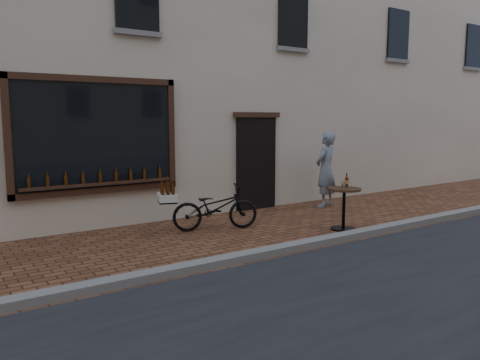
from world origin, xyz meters
TOP-DOWN VIEW (x-y plane):
  - ground at (0.00, 0.00)m, footprint 90.00×90.00m
  - kerb at (0.00, 0.20)m, footprint 90.00×0.25m
  - shop_building at (0.00, 6.50)m, footprint 28.00×6.20m
  - cargo_bicycle at (-0.06, 2.18)m, footprint 2.01×1.14m
  - bistro_table at (2.07, 0.76)m, footprint 0.65×0.65m
  - pedestrian at (3.49, 2.73)m, footprint 0.78×0.63m

SIDE VIEW (x-z plane):
  - ground at x=0.00m, z-range 0.00..0.00m
  - kerb at x=0.00m, z-range 0.00..0.12m
  - cargo_bicycle at x=-0.06m, z-range -0.02..0.93m
  - bistro_table at x=2.07m, z-range 0.04..1.15m
  - pedestrian at x=3.49m, z-range 0.00..1.86m
  - shop_building at x=0.00m, z-range 0.00..10.00m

